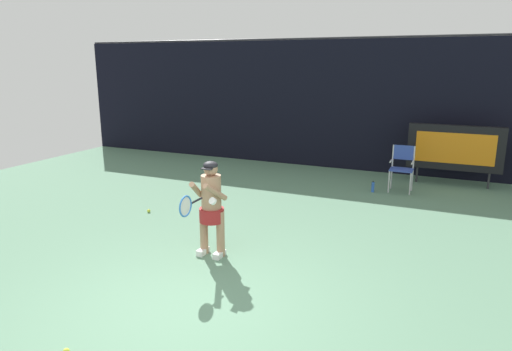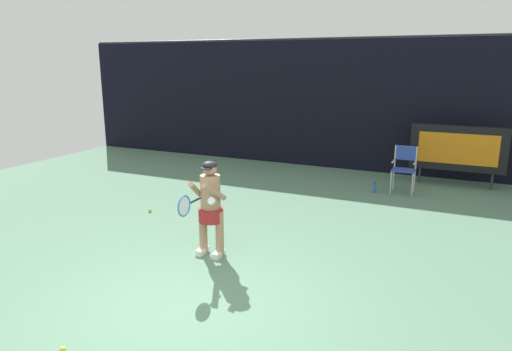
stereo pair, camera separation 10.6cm
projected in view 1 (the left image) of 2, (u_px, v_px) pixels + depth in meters
The scene contains 9 objects.
ground at pixel (181, 317), 5.55m from camera, with size 18.00×22.00×0.03m.
backdrop_screen at pixel (350, 105), 12.81m from camera, with size 18.00×0.12×3.66m.
scoreboard at pixel (455, 148), 11.23m from camera, with size 2.20×0.21×1.50m.
umpire_chair at pixel (402, 166), 10.80m from camera, with size 0.52×0.44×1.08m.
water_bottle at pixel (373, 187), 10.83m from camera, with size 0.07×0.07×0.27m.
tennis_player at pixel (211, 204), 7.13m from camera, with size 0.53×0.60×1.52m.
tennis_racket at pixel (186, 206), 6.49m from camera, with size 0.03×0.60×0.31m.
tennis_ball_loose at pixel (66, 351), 4.83m from camera, with size 0.07×0.07×0.07m.
tennis_ball_spare at pixel (149, 211), 9.38m from camera, with size 0.07×0.07×0.07m.
Camera 1 is at (2.86, -4.35, 2.99)m, focal length 32.25 mm.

